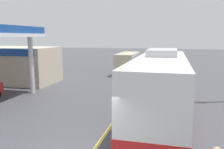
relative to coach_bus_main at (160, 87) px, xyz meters
name	(u,v)px	position (x,y,z in m)	size (l,w,h in m)	color
ground	(147,75)	(-2.25, 14.13, -1.72)	(120.00, 120.00, 0.00)	#424247
lane_divider_stripe	(141,84)	(-2.25, 9.13, -1.72)	(0.16, 50.00, 0.01)	#D8CC4C
coach_bus_main	(160,87)	(0.00, 0.00, 0.00)	(2.60, 11.04, 3.69)	white
gas_station_roadside	(4,57)	(-13.69, 4.83, 0.91)	(9.10, 11.95, 5.10)	#194799
minibus_opposing_lane	(128,61)	(-4.63, 14.96, -0.25)	(2.04, 6.13, 2.44)	#BFB799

